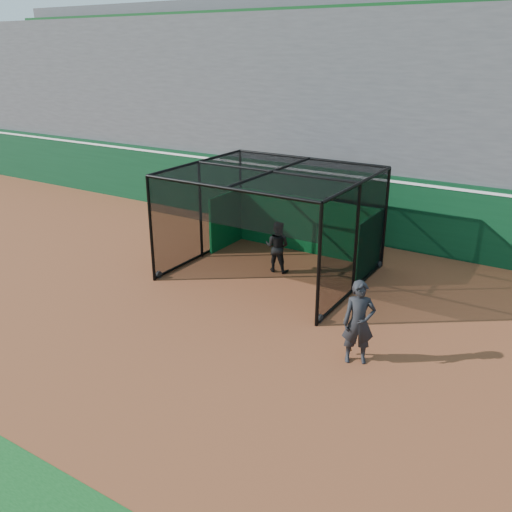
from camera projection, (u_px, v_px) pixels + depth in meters
The scene contains 6 objects.
ground at pixel (195, 329), 13.42m from camera, with size 120.00×120.00×0.00m, color brown.
outfield_wall at pixel (338, 202), 19.69m from camera, with size 50.00×0.50×2.50m.
grandstand at pixel (381, 103), 21.54m from camera, with size 50.00×7.85×8.95m.
batting_cage at pixel (272, 224), 16.23m from camera, with size 5.47×4.80×3.18m.
batter at pixel (277, 246), 16.67m from camera, with size 0.78×0.61×1.61m, color black.
on_deck_player at pixel (359, 323), 11.71m from camera, with size 0.83×0.73×1.92m.
Camera 1 is at (7.57, -9.28, 6.50)m, focal length 38.00 mm.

